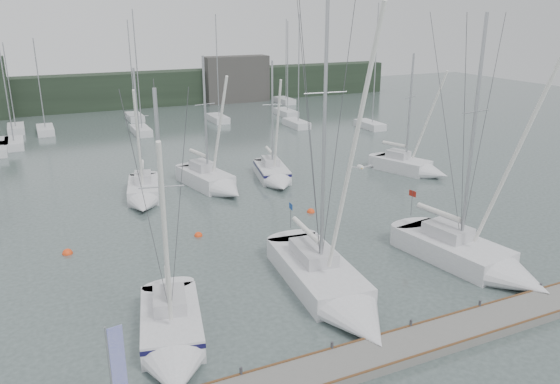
% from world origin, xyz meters
% --- Properties ---
extents(ground, '(160.00, 160.00, 0.00)m').
position_xyz_m(ground, '(0.00, 0.00, 0.00)').
color(ground, '#414F4D').
rests_on(ground, ground).
extents(dock, '(24.00, 2.00, 0.40)m').
position_xyz_m(dock, '(0.00, -5.00, 0.20)').
color(dock, slate).
rests_on(dock, ground).
extents(far_treeline, '(90.00, 4.00, 5.00)m').
position_xyz_m(far_treeline, '(0.00, 62.00, 2.50)').
color(far_treeline, black).
rests_on(far_treeline, ground).
extents(far_building_right, '(10.00, 3.00, 7.00)m').
position_xyz_m(far_building_right, '(18.00, 60.00, 3.50)').
color(far_building_right, '#3D3B38').
rests_on(far_building_right, ground).
extents(mast_forest, '(55.30, 27.94, 14.57)m').
position_xyz_m(mast_forest, '(-10.20, 43.00, 0.48)').
color(mast_forest, silver).
rests_on(mast_forest, ground).
extents(sailboat_near_left, '(4.06, 7.98, 11.72)m').
position_xyz_m(sailboat_near_left, '(-7.85, -0.90, 0.52)').
color(sailboat_near_left, silver).
rests_on(sailboat_near_left, ground).
extents(sailboat_near_center, '(4.12, 11.22, 16.99)m').
position_xyz_m(sailboat_near_center, '(0.35, -0.34, 0.55)').
color(sailboat_near_center, silver).
rests_on(sailboat_near_center, ground).
extents(sailboat_near_right, '(4.41, 9.65, 14.60)m').
position_xyz_m(sailboat_near_right, '(9.30, -0.79, 0.57)').
color(sailboat_near_right, silver).
rests_on(sailboat_near_right, ground).
extents(sailboat_mid_b, '(3.71, 7.50, 10.46)m').
position_xyz_m(sailboat_mid_b, '(-5.05, 18.67, 0.51)').
color(sailboat_mid_b, silver).
rests_on(sailboat_mid_b, ground).
extents(sailboat_mid_c, '(3.99, 7.99, 11.15)m').
position_xyz_m(sailboat_mid_c, '(0.66, 19.05, 0.58)').
color(sailboat_mid_c, silver).
rests_on(sailboat_mid_c, ground).
extents(sailboat_mid_d, '(3.74, 7.28, 10.60)m').
position_xyz_m(sailboat_mid_d, '(5.88, 18.96, 0.53)').
color(sailboat_mid_d, silver).
rests_on(sailboat_mid_d, ground).
extents(sailboat_mid_e, '(4.66, 7.16, 11.00)m').
position_xyz_m(sailboat_mid_e, '(17.99, 16.01, 0.54)').
color(sailboat_mid_e, silver).
rests_on(sailboat_mid_e, ground).
extents(buoy_a, '(0.52, 0.52, 0.52)m').
position_xyz_m(buoy_a, '(-3.27, 10.59, 0.00)').
color(buoy_a, '#FA4516').
rests_on(buoy_a, ground).
extents(buoy_b, '(0.56, 0.56, 0.56)m').
position_xyz_m(buoy_b, '(5.24, 11.37, 0.00)').
color(buoy_b, '#FA4516').
rests_on(buoy_b, ground).
extents(buoy_c, '(0.60, 0.60, 0.60)m').
position_xyz_m(buoy_c, '(-11.04, 11.26, 0.00)').
color(buoy_c, '#FA4516').
rests_on(buoy_c, ground).
extents(dock_banner, '(0.57, 0.14, 3.74)m').
position_xyz_m(dock_banner, '(-10.58, -4.72, 2.61)').
color(dock_banner, '#A1A3A9').
rests_on(dock_banner, dock).
extents(seagull, '(1.11, 0.53, 0.22)m').
position_xyz_m(seagull, '(1.21, -0.68, 6.90)').
color(seagull, silver).
rests_on(seagull, ground).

